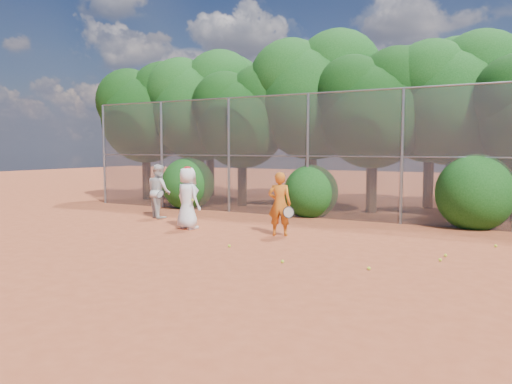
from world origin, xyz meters
The scene contains 23 objects.
ground centered at (0.00, 0.00, 0.00)m, with size 80.00×80.00×0.00m, color #A04224.
fence_back centered at (-0.12, 6.00, 2.05)m, with size 20.05×0.09×4.03m.
tree_0 centered at (-9.44, 8.04, 3.93)m, with size 4.38×3.81×6.00m.
tree_1 centered at (-6.94, 8.54, 4.16)m, with size 4.64×4.03×6.35m.
tree_2 centered at (-4.45, 7.83, 3.58)m, with size 3.99×3.47×5.47m.
tree_3 centered at (-1.94, 8.84, 4.40)m, with size 4.89×4.26×6.70m.
tree_4 centered at (0.55, 8.24, 3.76)m, with size 4.19×3.64×5.73m.
tree_5 centered at (3.06, 9.04, 4.05)m, with size 4.51×3.92×6.17m.
tree_9 centered at (-7.94, 10.84, 4.34)m, with size 4.83×4.20×6.62m.
tree_10 centered at (-2.93, 11.05, 4.63)m, with size 5.15×4.48×7.06m.
tree_11 centered at (2.06, 10.64, 4.16)m, with size 4.64×4.03×6.35m.
bush_0 centered at (-6.00, 6.30, 1.00)m, with size 2.00×2.00×2.00m, color #104111.
bush_1 centered at (-1.00, 6.30, 0.90)m, with size 1.80×1.80×1.80m, color #104111.
bush_2 centered at (4.00, 6.30, 1.10)m, with size 2.20×2.20×2.20m, color #104111.
player_yellow centered at (-0.29, 2.48, 0.82)m, with size 0.83×0.59×1.65m.
player_teen centered at (-3.02, 2.23, 0.87)m, with size 0.97×0.78×1.76m.
player_white centered at (-5.19, 3.62, 0.87)m, with size 1.06×1.00×1.74m.
ball_0 centered at (3.81, 1.34, 0.03)m, with size 0.07×0.07×0.07m, color #C3DE28.
ball_1 centered at (3.85, 1.83, 0.03)m, with size 0.07×0.07×0.07m, color #C3DE28.
ball_2 centered at (1.12, -0.30, 0.03)m, with size 0.07×0.07×0.07m, color #C3DE28.
ball_3 centered at (2.77, -0.05, 0.03)m, with size 0.07×0.07×0.07m, color #C3DE28.
ball_4 centered at (-0.62, 0.53, 0.03)m, with size 0.07×0.07×0.07m, color #C3DE28.
ball_5 centered at (4.71, 3.44, 0.03)m, with size 0.07×0.07×0.07m, color #C3DE28.
Camera 1 is at (5.26, -9.00, 2.25)m, focal length 35.00 mm.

